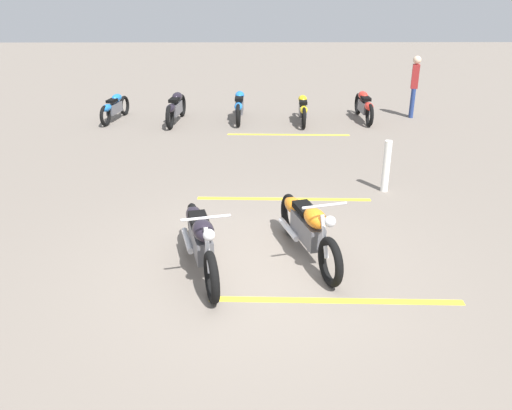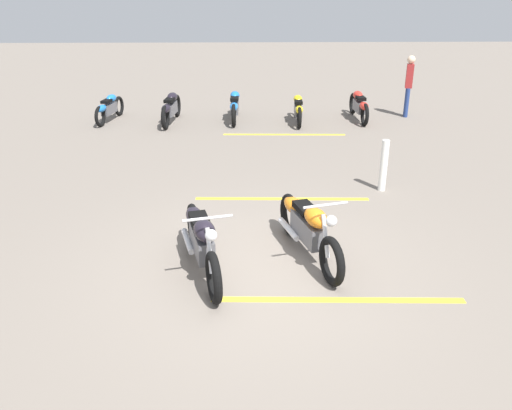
# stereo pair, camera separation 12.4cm
# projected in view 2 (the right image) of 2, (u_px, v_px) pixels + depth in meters

# --- Properties ---
(ground_plane) EXTENTS (60.00, 60.00, 0.00)m
(ground_plane) POSITION_uv_depth(u_px,v_px,m) (257.00, 270.00, 7.32)
(ground_plane) COLOR slate
(motorcycle_bright_foreground) EXTENTS (2.18, 0.83, 1.04)m
(motorcycle_bright_foreground) POSITION_uv_depth(u_px,v_px,m) (307.00, 226.00, 7.55)
(motorcycle_bright_foreground) COLOR black
(motorcycle_bright_foreground) RESTS_ON ground
(motorcycle_dark_foreground) EXTENTS (2.19, 0.80, 1.04)m
(motorcycle_dark_foreground) POSITION_uv_depth(u_px,v_px,m) (201.00, 239.00, 7.17)
(motorcycle_dark_foreground) COLOR black
(motorcycle_dark_foreground) RESTS_ON ground
(motorcycle_row_far_left) EXTENTS (2.09, 0.28, 0.79)m
(motorcycle_row_far_left) POSITION_uv_depth(u_px,v_px,m) (359.00, 105.00, 15.10)
(motorcycle_row_far_left) COLOR black
(motorcycle_row_far_left) RESTS_ON ground
(motorcycle_row_left) EXTENTS (1.97, 0.28, 0.74)m
(motorcycle_row_left) POSITION_uv_depth(u_px,v_px,m) (298.00, 109.00, 14.80)
(motorcycle_row_left) COLOR black
(motorcycle_row_left) RESTS_ON ground
(motorcycle_row_center) EXTENTS (2.12, 0.28, 0.80)m
(motorcycle_row_center) POSITION_uv_depth(u_px,v_px,m) (235.00, 106.00, 15.01)
(motorcycle_row_center) COLOR black
(motorcycle_row_center) RESTS_ON ground
(motorcycle_row_right) EXTENTS (2.16, 0.38, 0.81)m
(motorcycle_row_right) POSITION_uv_depth(u_px,v_px,m) (171.00, 108.00, 14.75)
(motorcycle_row_right) COLOR black
(motorcycle_row_right) RESTS_ON ground
(motorcycle_row_far_right) EXTENTS (1.90, 0.45, 0.72)m
(motorcycle_row_far_right) POSITION_uv_depth(u_px,v_px,m) (109.00, 108.00, 14.96)
(motorcycle_row_far_right) COLOR black
(motorcycle_row_far_right) RESTS_ON ground
(bystander_near_row) EXTENTS (0.29, 0.25, 1.77)m
(bystander_near_row) POSITION_uv_depth(u_px,v_px,m) (409.00, 83.00, 15.30)
(bystander_near_row) COLOR navy
(bystander_near_row) RESTS_ON ground
(bollard_post) EXTENTS (0.14, 0.14, 1.00)m
(bollard_post) POSITION_uv_depth(u_px,v_px,m) (384.00, 166.00, 9.93)
(bollard_post) COLOR white
(bollard_post) RESTS_ON ground
(parking_stripe_near) EXTENTS (0.23, 3.20, 0.01)m
(parking_stripe_near) POSITION_uv_depth(u_px,v_px,m) (338.00, 300.00, 6.63)
(parking_stripe_near) COLOR yellow
(parking_stripe_near) RESTS_ON ground
(parking_stripe_mid) EXTENTS (0.23, 3.20, 0.01)m
(parking_stripe_mid) POSITION_uv_depth(u_px,v_px,m) (282.00, 199.00, 9.72)
(parking_stripe_mid) COLOR yellow
(parking_stripe_mid) RESTS_ON ground
(parking_stripe_far) EXTENTS (0.23, 3.20, 0.01)m
(parking_stripe_far) POSITION_uv_depth(u_px,v_px,m) (284.00, 135.00, 13.81)
(parking_stripe_far) COLOR yellow
(parking_stripe_far) RESTS_ON ground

